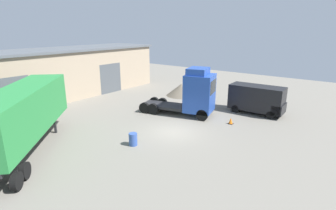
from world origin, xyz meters
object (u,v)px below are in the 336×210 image
at_px(tractor_unit_blue, 194,94).
at_px(traffic_cone, 231,121).
at_px(container_trailer_green, 23,113).
at_px(delivery_van_black, 258,99).
at_px(oil_drum, 133,139).
at_px(gravel_pile, 181,90).

relative_size(tractor_unit_blue, traffic_cone, 13.05).
relative_size(container_trailer_green, delivery_van_black, 1.85).
distance_m(container_trailer_green, traffic_cone, 15.52).
bearing_deg(oil_drum, traffic_cone, -23.94).
xyz_separation_m(container_trailer_green, oil_drum, (4.85, -4.76, -2.22)).
bearing_deg(tractor_unit_blue, traffic_cone, -15.05).
bearing_deg(tractor_unit_blue, gravel_pile, 118.41).
distance_m(container_trailer_green, delivery_van_black, 19.34).
xyz_separation_m(delivery_van_black, traffic_cone, (-4.16, 0.74, -1.18)).
bearing_deg(delivery_van_black, traffic_cone, -101.88).
distance_m(gravel_pile, traffic_cone, 10.46).
xyz_separation_m(gravel_pile, traffic_cone, (-5.49, -8.89, -0.46)).
bearing_deg(oil_drum, container_trailer_green, 135.58).
xyz_separation_m(tractor_unit_blue, oil_drum, (-8.03, -0.13, -1.65)).
height_order(tractor_unit_blue, gravel_pile, tractor_unit_blue).
distance_m(tractor_unit_blue, oil_drum, 8.20).
bearing_deg(traffic_cone, oil_drum, 156.06).
distance_m(delivery_van_black, gravel_pile, 9.75).
height_order(gravel_pile, traffic_cone, gravel_pile).
bearing_deg(container_trailer_green, gravel_pile, -42.25).
distance_m(delivery_van_black, oil_drum, 12.96).
xyz_separation_m(tractor_unit_blue, container_trailer_green, (-12.88, 4.63, 0.58)).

